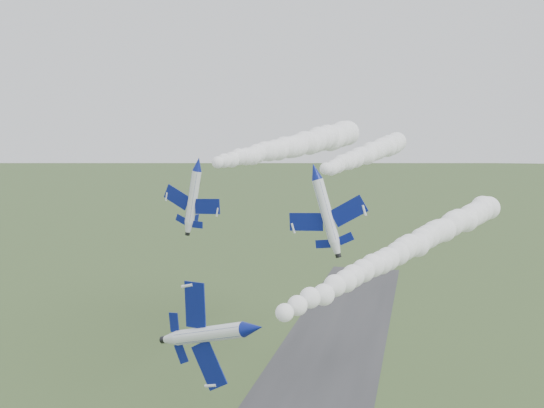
% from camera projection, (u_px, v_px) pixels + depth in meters
% --- Properties ---
extents(jet_lead, '(6.25, 12.08, 9.80)m').
position_uv_depth(jet_lead, '(253.00, 329.00, 53.42)').
color(jet_lead, white).
extents(smoke_trail_jet_lead, '(27.61, 73.62, 4.50)m').
position_uv_depth(smoke_trail_jet_lead, '(420.00, 242.00, 87.16)').
color(smoke_trail_jet_lead, white).
extents(jet_pair_left, '(9.60, 11.45, 3.25)m').
position_uv_depth(jet_pair_left, '(198.00, 164.00, 85.38)').
color(jet_pair_left, white).
extents(smoke_trail_jet_pair_left, '(21.40, 64.91, 5.86)m').
position_uv_depth(smoke_trail_jet_pair_left, '(296.00, 145.00, 116.41)').
color(smoke_trail_jet_pair_left, white).
extents(jet_pair_right, '(10.87, 13.46, 4.22)m').
position_uv_depth(jet_pair_right, '(315.00, 171.00, 82.85)').
color(jet_pair_right, white).
extents(smoke_trail_jet_pair_right, '(10.99, 59.91, 4.51)m').
position_uv_depth(smoke_trail_jet_pair_right, '(370.00, 153.00, 113.67)').
color(smoke_trail_jet_pair_right, white).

